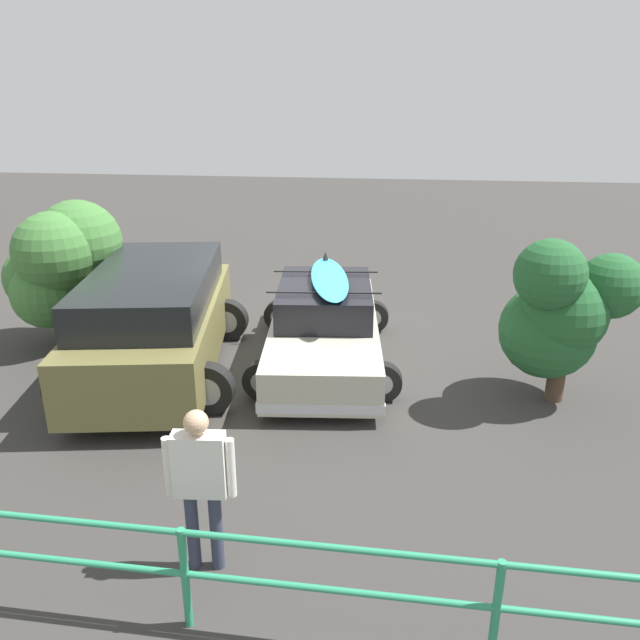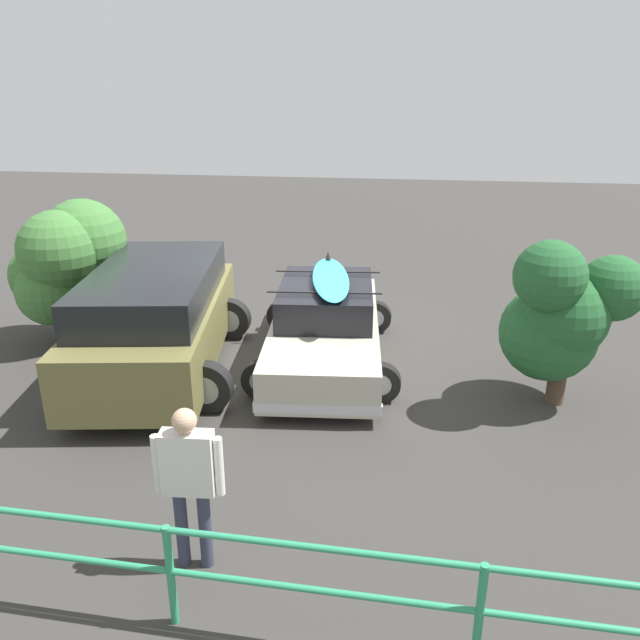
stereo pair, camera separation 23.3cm
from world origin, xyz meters
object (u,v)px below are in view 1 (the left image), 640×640
object	(u,v)px
sedan_car	(325,326)
suv_car	(156,320)
bush_near_left	(559,315)
bush_near_right	(62,269)
person_bystander	(200,477)

from	to	relation	value
sedan_car	suv_car	bearing A→B (deg)	17.04
suv_car	bush_near_left	size ratio (longest dim) A/B	1.97
bush_near_left	bush_near_right	xyz separation A→B (m)	(7.97, -1.22, 0.06)
sedan_car	suv_car	xyz separation A→B (m)	(2.56, 0.78, 0.28)
sedan_car	person_bystander	size ratio (longest dim) A/B	2.74
sedan_car	person_bystander	world-z (taller)	person_bystander
bush_near_left	suv_car	bearing A→B (deg)	-2.38
person_bystander	bush_near_left	xyz separation A→B (m)	(-3.96, -3.88, 0.31)
sedan_car	bush_near_right	world-z (taller)	bush_near_right
suv_car	person_bystander	size ratio (longest dim) A/B	2.91
suv_car	bush_near_right	size ratio (longest dim) A/B	1.93
bush_near_left	bush_near_right	distance (m)	8.06
sedan_car	bush_near_right	bearing A→B (deg)	-2.37
person_bystander	bush_near_right	size ratio (longest dim) A/B	0.66
sedan_car	suv_car	size ratio (longest dim) A/B	0.94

